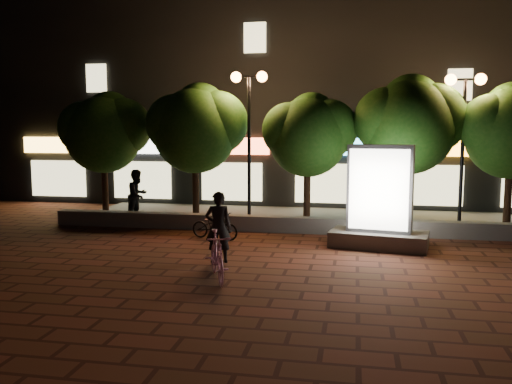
% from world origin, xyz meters
% --- Properties ---
extents(ground, '(80.00, 80.00, 0.00)m').
position_xyz_m(ground, '(0.00, 0.00, 0.00)').
color(ground, '#5F2A1E').
rests_on(ground, ground).
extents(retaining_wall, '(16.00, 0.45, 0.50)m').
position_xyz_m(retaining_wall, '(0.00, 4.00, 0.25)').
color(retaining_wall, slate).
rests_on(retaining_wall, ground).
extents(sidewalk, '(16.00, 5.00, 0.08)m').
position_xyz_m(sidewalk, '(0.00, 6.50, 0.04)').
color(sidewalk, slate).
rests_on(sidewalk, ground).
extents(building_block, '(28.00, 8.12, 11.30)m').
position_xyz_m(building_block, '(-0.01, 12.99, 5.00)').
color(building_block, black).
rests_on(building_block, ground).
extents(tree_far_left, '(3.36, 2.80, 4.63)m').
position_xyz_m(tree_far_left, '(-6.95, 5.46, 3.29)').
color(tree_far_left, black).
rests_on(tree_far_left, sidewalk).
extents(tree_left, '(3.60, 3.00, 4.89)m').
position_xyz_m(tree_left, '(-3.45, 5.46, 3.44)').
color(tree_left, black).
rests_on(tree_left, sidewalk).
extents(tree_mid, '(3.24, 2.70, 4.50)m').
position_xyz_m(tree_mid, '(0.55, 5.46, 3.22)').
color(tree_mid, black).
rests_on(tree_mid, sidewalk).
extents(tree_right, '(3.72, 3.10, 5.07)m').
position_xyz_m(tree_right, '(3.86, 5.46, 3.57)').
color(tree_right, black).
rests_on(tree_right, sidewalk).
extents(street_lamp_left, '(1.26, 0.36, 5.18)m').
position_xyz_m(street_lamp_left, '(-1.50, 5.20, 4.03)').
color(street_lamp_left, black).
rests_on(street_lamp_left, sidewalk).
extents(street_lamp_right, '(1.26, 0.36, 4.98)m').
position_xyz_m(street_lamp_right, '(5.50, 5.20, 3.89)').
color(street_lamp_right, black).
rests_on(street_lamp_right, sidewalk).
extents(ad_kiosk, '(2.86, 1.78, 2.89)m').
position_xyz_m(ad_kiosk, '(2.82, 2.31, 1.17)').
color(ad_kiosk, slate).
rests_on(ad_kiosk, ground).
extents(scooter_pink, '(1.16, 1.86, 1.08)m').
position_xyz_m(scooter_pink, '(-0.84, -1.73, 0.54)').
color(scooter_pink, pink).
rests_on(scooter_pink, ground).
extents(rider, '(0.75, 0.59, 1.79)m').
position_xyz_m(rider, '(-1.21, -0.20, 0.90)').
color(rider, black).
rests_on(rider, ground).
extents(scooter_parked, '(1.65, 0.93, 0.82)m').
position_xyz_m(scooter_parked, '(-2.02, 2.49, 0.41)').
color(scooter_parked, black).
rests_on(scooter_parked, ground).
extents(pedestrian, '(0.92, 1.05, 1.82)m').
position_xyz_m(pedestrian, '(-5.45, 4.76, 0.99)').
color(pedestrian, black).
rests_on(pedestrian, sidewalk).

